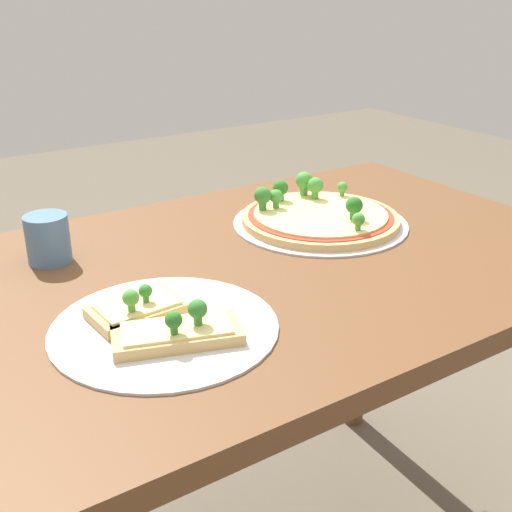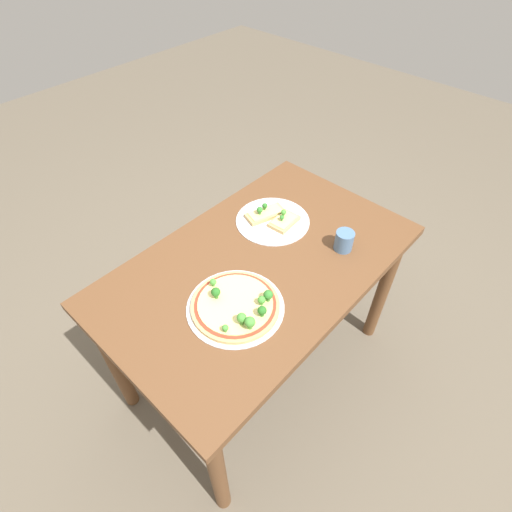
# 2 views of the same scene
# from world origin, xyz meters

# --- Properties ---
(ground_plane) EXTENTS (8.00, 8.00, 0.00)m
(ground_plane) POSITION_xyz_m (0.00, 0.00, 0.00)
(ground_plane) COLOR brown
(dining_table) EXTENTS (1.23, 0.75, 0.76)m
(dining_table) POSITION_xyz_m (0.00, 0.00, 0.65)
(dining_table) COLOR brown
(dining_table) RESTS_ON ground_plane
(pizza_tray_whole) EXTENTS (0.34, 0.34, 0.07)m
(pizza_tray_whole) POSITION_xyz_m (0.21, 0.09, 0.77)
(pizza_tray_whole) COLOR silver
(pizza_tray_whole) RESTS_ON dining_table
(pizza_tray_slice) EXTENTS (0.31, 0.31, 0.06)m
(pizza_tray_slice) POSITION_xyz_m (-0.22, -0.12, 0.77)
(pizza_tray_slice) COLOR silver
(pizza_tray_slice) RESTS_ON dining_table
(drinking_cup) EXTENTS (0.07, 0.07, 0.08)m
(drinking_cup) POSITION_xyz_m (-0.28, 0.19, 0.80)
(drinking_cup) COLOR #4C7099
(drinking_cup) RESTS_ON dining_table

